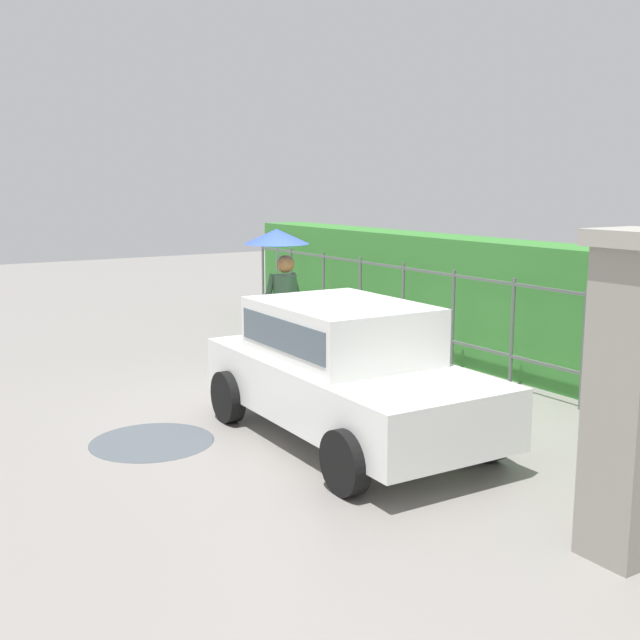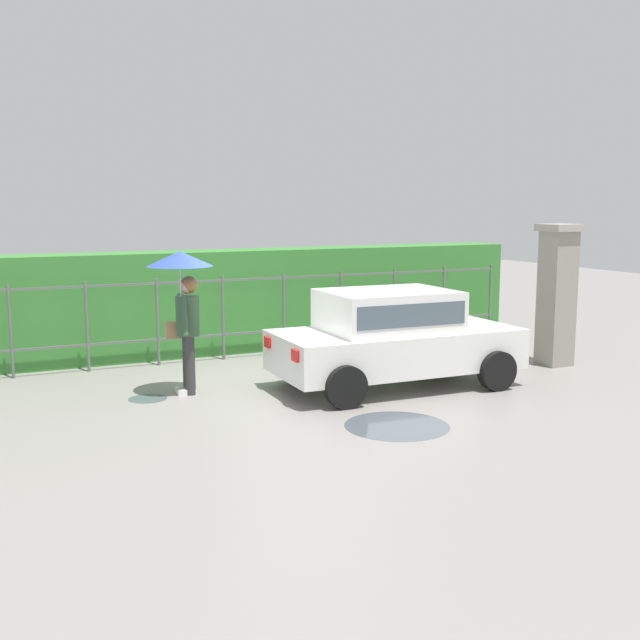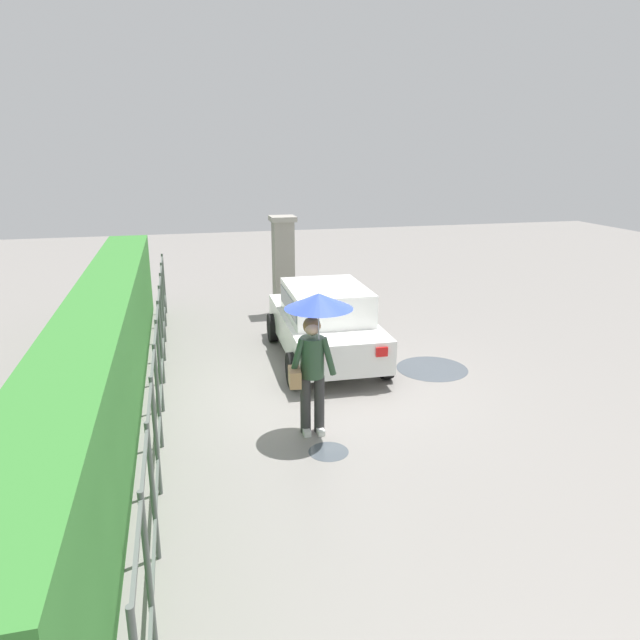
{
  "view_description": "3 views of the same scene",
  "coord_description": "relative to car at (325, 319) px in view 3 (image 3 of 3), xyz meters",
  "views": [
    {
      "loc": [
        8.13,
        -4.91,
        2.73
      ],
      "look_at": [
        0.06,
        0.2,
        1.05
      ],
      "focal_mm": 43.63,
      "sensor_mm": 36.0,
      "label": 1
    },
    {
      "loc": [
        -4.36,
        -10.11,
        2.76
      ],
      "look_at": [
        0.35,
        -0.07,
        1.06
      ],
      "focal_mm": 42.68,
      "sensor_mm": 36.0,
      "label": 2
    },
    {
      "loc": [
        -8.93,
        2.3,
        3.95
      ],
      "look_at": [
        0.23,
        0.04,
        1.16
      ],
      "focal_mm": 32.6,
      "sensor_mm": 36.0,
      "label": 3
    }
  ],
  "objects": [
    {
      "name": "fence_section",
      "position": [
        -1.69,
        3.05,
        0.02
      ],
      "size": [
        11.74,
        0.05,
        1.5
      ],
      "color": "#59605B",
      "rests_on": "ground"
    },
    {
      "name": "puddle_near",
      "position": [
        -1.0,
        -1.82,
        -0.8
      ],
      "size": [
        1.33,
        1.33,
        0.0
      ],
      "primitive_type": "cylinder",
      "color": "#4C545B",
      "rests_on": "ground"
    },
    {
      "name": "car",
      "position": [
        0.0,
        0.0,
        0.0
      ],
      "size": [
        3.77,
        1.93,
        1.48
      ],
      "rotation": [
        0.0,
        0.0,
        -0.02
      ],
      "color": "white",
      "rests_on": "ground"
    },
    {
      "name": "ground_plane",
      "position": [
        -1.43,
        0.35,
        -0.8
      ],
      "size": [
        40.0,
        40.0,
        0.0
      ],
      "primitive_type": "plane",
      "color": "gray"
    },
    {
      "name": "gate_pillar",
      "position": [
        3.35,
        0.19,
        0.44
      ],
      "size": [
        0.6,
        0.6,
        2.42
      ],
      "color": "gray",
      "rests_on": "ground"
    },
    {
      "name": "hedge_row",
      "position": [
        -1.69,
        3.82,
        0.15
      ],
      "size": [
        12.69,
        0.9,
        1.9
      ],
      "primitive_type": "cube",
      "color": "#387F33",
      "rests_on": "ground"
    },
    {
      "name": "pedestrian",
      "position": [
        -2.97,
        0.9,
        0.73
      ],
      "size": [
        0.94,
        0.94,
        2.09
      ],
      "rotation": [
        0.0,
        0.0,
        3.03
      ],
      "color": "#333333",
      "rests_on": "ground"
    },
    {
      "name": "puddle_far",
      "position": [
        -3.54,
        0.85,
        -0.8
      ],
      "size": [
        0.55,
        0.55,
        0.0
      ],
      "primitive_type": "cylinder",
      "color": "#4C545B",
      "rests_on": "ground"
    }
  ]
}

